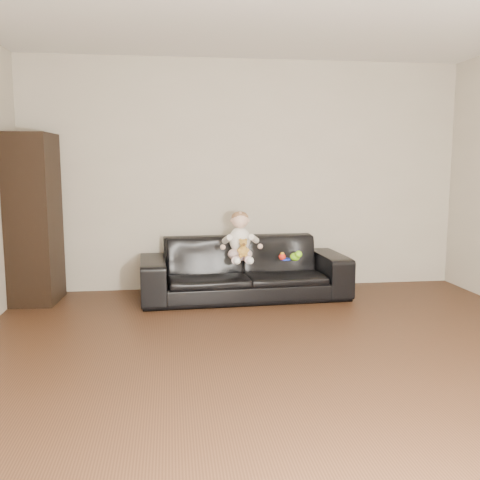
{
  "coord_description": "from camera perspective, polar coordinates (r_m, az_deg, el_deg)",
  "views": [
    {
      "loc": [
        -0.87,
        -3.36,
        1.44
      ],
      "look_at": [
        -0.15,
        2.14,
        0.64
      ],
      "focal_mm": 40.0,
      "sensor_mm": 36.0,
      "label": 1
    }
  ],
  "objects": [
    {
      "name": "teddy_bear",
      "position": [
        5.45,
        0.34,
        -0.87
      ],
      "size": [
        0.11,
        0.11,
        0.19
      ],
      "rotation": [
        0.0,
        0.0,
        -0.12
      ],
      "color": "#B28433",
      "rests_on": "sofa"
    },
    {
      "name": "cabinet",
      "position": [
        5.9,
        -21.11,
        2.11
      ],
      "size": [
        0.47,
        0.62,
        1.75
      ],
      "primitive_type": "cube",
      "rotation": [
        0.0,
        0.0,
        -0.05
      ],
      "color": "black",
      "rests_on": "floor"
    },
    {
      "name": "toy_green",
      "position": [
        5.64,
        5.88,
        -1.8
      ],
      "size": [
        0.13,
        0.15,
        0.09
      ],
      "primitive_type": "ellipsoid",
      "rotation": [
        0.0,
        0.0,
        -0.27
      ],
      "color": "#80E41A",
      "rests_on": "sofa"
    },
    {
      "name": "floor",
      "position": [
        3.75,
        6.69,
        -14.42
      ],
      "size": [
        5.5,
        5.5,
        0.0
      ],
      "primitive_type": "plane",
      "color": "#412717",
      "rests_on": "ground"
    },
    {
      "name": "toy_rattle",
      "position": [
        5.67,
        4.53,
        -1.8
      ],
      "size": [
        0.1,
        0.1,
        0.08
      ],
      "primitive_type": "sphere",
      "rotation": [
        0.0,
        0.0,
        0.38
      ],
      "color": "red",
      "rests_on": "sofa"
    },
    {
      "name": "wall_back",
      "position": [
        6.17,
        0.62,
        6.87
      ],
      "size": [
        5.0,
        0.0,
        5.0
      ],
      "primitive_type": "plane",
      "rotation": [
        1.57,
        0.0,
        0.0
      ],
      "color": "#B3A996",
      "rests_on": "ground"
    },
    {
      "name": "shelf_item",
      "position": [
        5.87,
        -21.11,
        5.92
      ],
      "size": [
        0.19,
        0.26,
        0.28
      ],
      "primitive_type": "cube",
      "rotation": [
        0.0,
        0.0,
        -0.05
      ],
      "color": "silver",
      "rests_on": "cabinet"
    },
    {
      "name": "baby",
      "position": [
        5.59,
        0.02,
        0.08
      ],
      "size": [
        0.37,
        0.45,
        0.52
      ],
      "rotation": [
        0.0,
        0.0,
        -0.13
      ],
      "color": "#F8D1D3",
      "rests_on": "sofa"
    },
    {
      "name": "toy_blue_disc",
      "position": [
        5.7,
        4.87,
        -2.05
      ],
      "size": [
        0.12,
        0.12,
        0.02
      ],
      "primitive_type": "cylinder",
      "rotation": [
        0.0,
        0.0,
        -0.05
      ],
      "color": "#1B35DE",
      "rests_on": "sofa"
    },
    {
      "name": "sofa",
      "position": [
        5.77,
        0.43,
        -3.0
      ],
      "size": [
        2.24,
        0.96,
        0.64
      ],
      "primitive_type": "imported",
      "rotation": [
        0.0,
        0.0,
        0.05
      ],
      "color": "black",
      "rests_on": "floor"
    }
  ]
}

